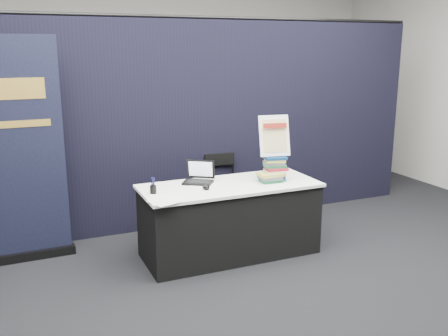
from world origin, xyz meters
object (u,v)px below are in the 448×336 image
at_px(display_table, 230,219).
at_px(info_sign, 274,136).
at_px(book_stack_tall, 275,168).
at_px(book_stack_short, 270,177).
at_px(stacking_chair, 224,187).
at_px(pullup_banner, 18,165).
at_px(laptop, 197,177).

xyz_separation_m(display_table, info_sign, (0.50, -0.01, 0.83)).
height_order(book_stack_tall, info_sign, info_sign).
bearing_deg(book_stack_short, stacking_chair, 97.89).
relative_size(book_stack_short, info_sign, 0.52).
bearing_deg(book_stack_tall, pullup_banner, 163.56).
height_order(display_table, laptop, laptop).
xyz_separation_m(book_stack_tall, book_stack_short, (-0.07, -0.03, -0.08)).
bearing_deg(book_stack_tall, laptop, 163.44).
xyz_separation_m(book_stack_short, pullup_banner, (-2.37, 0.75, 0.18)).
bearing_deg(display_table, info_sign, -0.63).
relative_size(book_stack_tall, info_sign, 0.58).
distance_m(laptop, stacking_chair, 0.92).
xyz_separation_m(laptop, stacking_chair, (0.58, 0.64, -0.33)).
bearing_deg(book_stack_tall, book_stack_short, -156.72).
distance_m(display_table, pullup_banner, 2.15).
height_order(book_stack_short, stacking_chair, stacking_chair).
bearing_deg(book_stack_short, book_stack_tall, 23.28).
xyz_separation_m(laptop, book_stack_short, (0.71, -0.26, -0.01)).
relative_size(book_stack_tall, pullup_banner, 0.11).
height_order(laptop, book_stack_short, laptop).
bearing_deg(display_table, book_stack_tall, -4.16).
bearing_deg(stacking_chair, info_sign, -71.15).
bearing_deg(stacking_chair, display_table, -104.15).
distance_m(book_stack_short, pullup_banner, 2.49).
relative_size(display_table, book_stack_short, 7.97).
distance_m(laptop, pullup_banner, 1.74).
relative_size(laptop, pullup_banner, 0.17).
xyz_separation_m(display_table, pullup_banner, (-1.94, 0.68, 0.61)).
bearing_deg(stacking_chair, laptop, -126.87).
distance_m(book_stack_tall, stacking_chair, 0.98).
bearing_deg(display_table, laptop, 145.42).
bearing_deg(book_stack_tall, display_table, 175.84).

